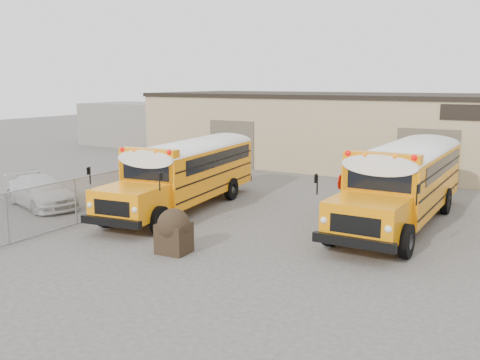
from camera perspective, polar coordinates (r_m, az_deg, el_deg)
The scene contains 9 objects.
ground at distance 17.79m, azimuth -3.55°, elevation -7.30°, with size 120.00×120.00×0.00m, color #4A4744.
warehouse at distance 35.50m, azimuth 14.59°, elevation 5.17°, with size 30.20×10.20×4.67m.
chainlink_fence at distance 23.46m, azimuth -11.78°, elevation -0.88°, with size 0.07×18.07×1.81m.
distant_building_left at distance 47.99m, azimuth -11.03°, elevation 5.91°, with size 8.00×6.00×3.60m, color slate.
school_bus_left at distance 28.76m, azimuth 0.20°, elevation 3.01°, with size 3.60×10.28×2.95m.
school_bus_right at distance 27.91m, azimuth 20.24°, elevation 2.35°, with size 3.26×10.69×3.12m.
tarp_bundle at distance 17.25m, azimuth -7.08°, elevation -5.35°, with size 1.07×1.07×1.45m.
car_white at distance 25.06m, azimuth -20.47°, elevation -1.16°, with size 1.86×4.58×1.33m, color silver.
car_dark at distance 31.52m, azimuth -7.90°, elevation 1.72°, with size 1.48×4.23×1.40m, color black.
Camera 1 is at (9.41, -14.10, 5.41)m, focal length 40.00 mm.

